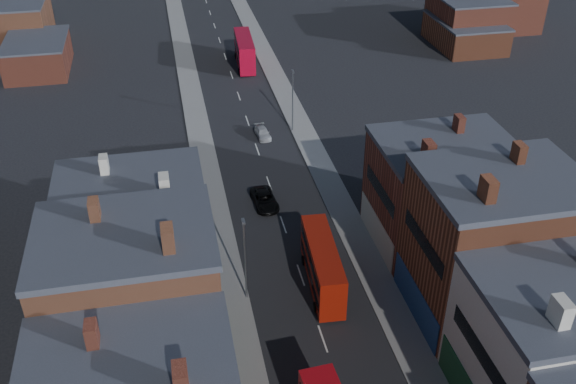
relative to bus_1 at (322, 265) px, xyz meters
name	(u,v)px	position (x,y,z in m)	size (l,w,h in m)	color
pavement_west	(208,180)	(-8.00, 19.72, -2.22)	(3.00, 200.00, 0.12)	gray
pavement_east	(322,168)	(5.00, 19.72, -2.22)	(3.00, 200.00, 0.12)	gray
lamp_post_2	(245,255)	(-6.70, -0.28, 2.42)	(0.25, 0.70, 8.12)	slate
lamp_post_3	(293,97)	(3.70, 29.72, 2.42)	(0.25, 0.70, 8.12)	slate
bus_1	(322,265)	(0.00, 0.00, 0.00)	(2.96, 9.93, 4.23)	#A11709
bus_2	(245,51)	(1.08, 53.13, 0.16)	(3.09, 10.60, 4.53)	#9F071E
car_2	(265,200)	(-2.70, 13.59, -1.60)	(2.28, 4.94, 1.37)	black
car_3	(263,133)	(-0.30, 28.83, -1.74)	(1.54, 3.78, 1.10)	#BEBEBE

